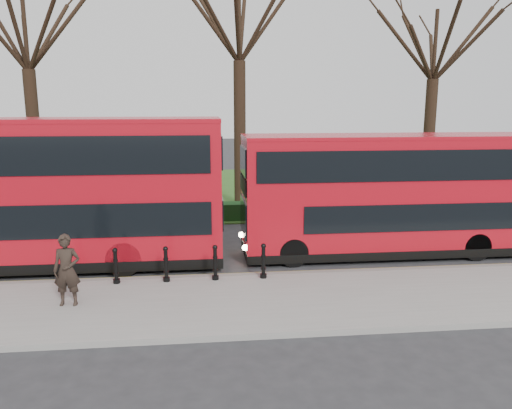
{
  "coord_description": "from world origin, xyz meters",
  "views": [
    {
      "loc": [
        0.12,
        -15.35,
        5.26
      ],
      "look_at": [
        1.81,
        0.5,
        2.0
      ],
      "focal_mm": 35.0,
      "sensor_mm": 36.0,
      "label": 1
    }
  ],
  "objects": [
    {
      "name": "ground",
      "position": [
        0.0,
        0.0,
        0.0
      ],
      "size": [
        120.0,
        120.0,
        0.0
      ],
      "primitive_type": "plane",
      "color": "#28282B",
      "rests_on": "ground"
    },
    {
      "name": "pavement",
      "position": [
        0.0,
        -3.0,
        0.07
      ],
      "size": [
        60.0,
        4.0,
        0.15
      ],
      "primitive_type": "cube",
      "color": "gray",
      "rests_on": "ground"
    },
    {
      "name": "kerb",
      "position": [
        0.0,
        -1.0,
        0.07
      ],
      "size": [
        60.0,
        0.25,
        0.16
      ],
      "primitive_type": "cube",
      "color": "slate",
      "rests_on": "ground"
    },
    {
      "name": "grass_verge",
      "position": [
        0.0,
        15.0,
        0.03
      ],
      "size": [
        60.0,
        18.0,
        0.06
      ],
      "primitive_type": "cube",
      "color": "#2A4A18",
      "rests_on": "ground"
    },
    {
      "name": "hedge",
      "position": [
        0.0,
        6.8,
        0.4
      ],
      "size": [
        60.0,
        0.9,
        0.8
      ],
      "primitive_type": "cube",
      "color": "black",
      "rests_on": "ground"
    },
    {
      "name": "yellow_line_outer",
      "position": [
        0.0,
        -0.7,
        0.01
      ],
      "size": [
        60.0,
        0.1,
        0.01
      ],
      "primitive_type": "cube",
      "color": "yellow",
      "rests_on": "ground"
    },
    {
      "name": "yellow_line_inner",
      "position": [
        0.0,
        -0.5,
        0.01
      ],
      "size": [
        60.0,
        0.1,
        0.01
      ],
      "primitive_type": "cube",
      "color": "yellow",
      "rests_on": "ground"
    },
    {
      "name": "tree_left",
      "position": [
        -8.0,
        10.0,
        9.02
      ],
      "size": [
        7.93,
        7.93,
        12.4
      ],
      "color": "black",
      "rests_on": "ground"
    },
    {
      "name": "tree_mid",
      "position": [
        2.0,
        10.0,
        9.64
      ],
      "size": [
        8.48,
        8.48,
        13.25
      ],
      "color": "black",
      "rests_on": "ground"
    },
    {
      "name": "tree_right",
      "position": [
        12.0,
        10.0,
        8.53
      ],
      "size": [
        7.51,
        7.51,
        11.74
      ],
      "color": "black",
      "rests_on": "ground"
    },
    {
      "name": "bollard_row",
      "position": [
        -1.01,
        -1.35,
        0.65
      ],
      "size": [
        5.85,
        0.15,
        1.0
      ],
      "color": "black",
      "rests_on": "pavement"
    },
    {
      "name": "bus_lead",
      "position": [
        -5.32,
        0.91,
        2.41
      ],
      "size": [
        12.02,
        2.76,
        4.78
      ],
      "color": "#A90C18",
      "rests_on": "ground"
    },
    {
      "name": "bus_rear",
      "position": [
        6.7,
        1.07,
        2.11
      ],
      "size": [
        10.53,
        2.42,
        4.19
      ],
      "color": "#A90C18",
      "rests_on": "ground"
    },
    {
      "name": "pedestrian",
      "position": [
        -3.39,
        -2.82,
        1.08
      ],
      "size": [
        0.69,
        0.46,
        1.86
      ],
      "primitive_type": "imported",
      "rotation": [
        0.0,
        0.0,
        -0.03
      ],
      "color": "black",
      "rests_on": "pavement"
    }
  ]
}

